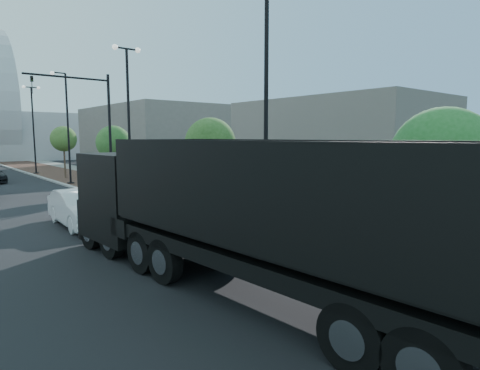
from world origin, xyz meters
TOP-DOWN VIEW (x-y plane):
  - sidewalk at (3.50, 40.00)m, footprint 7.00×140.00m
  - concrete_strip at (6.20, 40.00)m, footprint 2.40×140.00m
  - curb at (0.00, 40.00)m, footprint 0.30×140.00m
  - dump_truck at (-3.27, 9.18)m, footprint 3.92×14.22m
  - white_sedan at (-3.86, 17.43)m, footprint 1.85×5.00m
  - pedestrian at (5.72, 10.53)m, footprint 0.65×0.54m
  - streetlight_1 at (0.49, 10.00)m, footprint 1.44×0.56m
  - streetlight_2 at (0.60, 22.00)m, footprint 1.72×0.56m
  - streetlight_3 at (0.49, 34.00)m, footprint 1.44×0.56m
  - streetlight_4 at (0.60, 46.00)m, footprint 1.72×0.56m
  - traffic_mast at (-0.30, 25.00)m, footprint 5.09×0.20m
  - tree_0 at (1.65, 4.02)m, footprint 2.80×2.80m
  - tree_1 at (1.65, 15.02)m, footprint 2.49×2.46m
  - tree_2 at (1.65, 27.02)m, footprint 2.45×2.42m
  - tree_3 at (1.65, 39.02)m, footprint 2.42×2.38m
  - commercial_block_ne at (16.00, 50.00)m, footprint 12.00×22.00m
  - commercial_block_e at (18.00, 20.00)m, footprint 10.00×16.00m
  - utility_cover_1 at (2.40, 8.00)m, footprint 0.50×0.50m
  - utility_cover_2 at (2.40, 19.00)m, footprint 0.50×0.50m

SIDE VIEW (x-z plane):
  - sidewalk at x=3.50m, z-range 0.00..0.12m
  - concrete_strip at x=6.20m, z-range 0.00..0.13m
  - curb at x=0.00m, z-range 0.00..0.14m
  - utility_cover_1 at x=2.40m, z-range 0.12..0.14m
  - utility_cover_2 at x=2.40m, z-range 0.12..0.14m
  - pedestrian at x=5.72m, z-range 0.00..1.53m
  - white_sedan at x=-3.86m, z-range 0.00..1.64m
  - dump_truck at x=-3.27m, z-range -0.31..3.64m
  - tree_0 at x=1.65m, z-range 1.00..5.83m
  - commercial_block_e at x=18.00m, z-range 0.00..7.00m
  - tree_2 at x=1.65m, z-range 1.18..5.98m
  - tree_1 at x=1.65m, z-range 1.22..6.16m
  - tree_3 at x=1.65m, z-range 1.30..6.29m
  - commercial_block_ne at x=16.00m, z-range 0.00..8.00m
  - streetlight_1 at x=0.49m, z-range -0.26..8.95m
  - streetlight_3 at x=0.49m, z-range -0.26..8.95m
  - streetlight_2 at x=0.60m, z-range 0.18..9.46m
  - streetlight_4 at x=0.60m, z-range 0.18..9.46m
  - traffic_mast at x=-0.30m, z-range 0.98..8.98m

